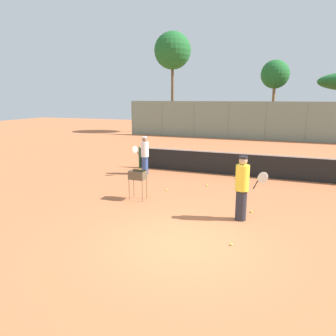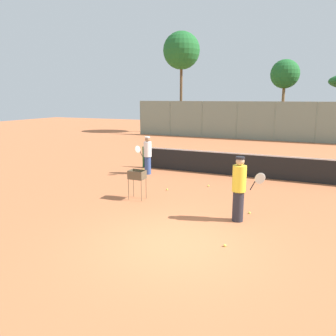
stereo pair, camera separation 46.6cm
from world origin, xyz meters
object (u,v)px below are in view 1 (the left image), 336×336
Objects in this scene: player_white_outfit at (242,187)px; ball_cart at (138,177)px; player_red_cap at (145,155)px; tennis_net at (237,164)px.

player_white_outfit is 3.76m from ball_cart.
player_white_outfit is at bearing 78.35° from player_red_cap.
ball_cart is (-3.69, 0.67, -0.18)m from player_white_outfit.
tennis_net is 5.59m from ball_cart.
player_red_cap reaches higher than tennis_net.
tennis_net is at bearing 61.89° from ball_cart.
player_red_cap is at bearing -162.06° from tennis_net.
tennis_net is at bearing 136.05° from player_red_cap.
player_white_outfit is 1.08× the size of player_red_cap.
player_white_outfit reaches higher than ball_cart.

